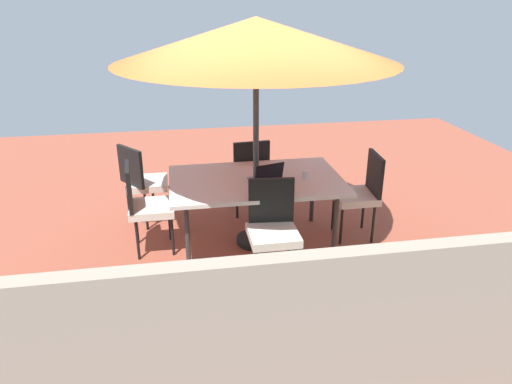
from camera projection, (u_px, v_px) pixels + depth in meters
name	position (u px, v px, depth m)	size (l,w,h in m)	color
ground_plane	(256.00, 243.00, 5.36)	(10.00, 10.00, 0.02)	#9E4C38
hedge_row	(328.00, 375.00, 2.86)	(6.30, 0.68, 0.93)	#2D6633
dining_table	(256.00, 183.00, 5.08)	(1.83, 1.16, 0.76)	silver
patio_umbrella	(256.00, 41.00, 4.52)	(2.76, 2.76, 2.39)	#4C4C4C
chair_southeast	(143.00, 180.00, 5.62)	(0.58, 0.58, 0.98)	silver
chair_east	(146.00, 203.00, 4.99)	(0.48, 0.47, 0.98)	silver
chair_north	(273.00, 226.00, 4.50)	(0.47, 0.48, 0.98)	silver
chair_south	(249.00, 172.00, 5.87)	(0.47, 0.48, 0.98)	silver
chair_west	(360.00, 191.00, 5.30)	(0.47, 0.46, 0.98)	silver
laptop	(266.00, 177.00, 4.99)	(0.38, 0.33, 0.21)	gray
cup	(305.00, 175.00, 5.05)	(0.07, 0.07, 0.09)	white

